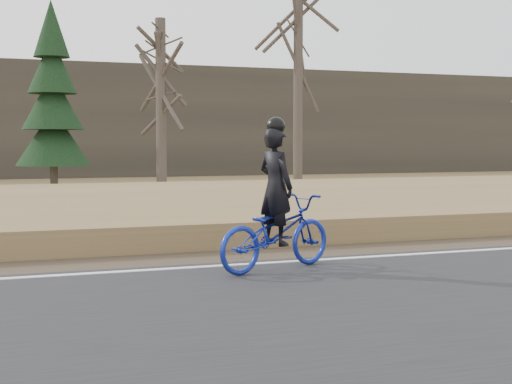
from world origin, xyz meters
name	(u,v)px	position (x,y,z in m)	size (l,w,h in m)	color
ground	(418,260)	(0.00, 0.00, 0.00)	(120.00, 120.00, 0.00)	olive
edge_line	(412,254)	(0.00, 0.20, 0.07)	(120.00, 0.12, 0.01)	silver
shoulder	(380,248)	(0.00, 1.20, 0.02)	(120.00, 1.60, 0.04)	#473A2B
embankment	(311,219)	(0.00, 4.20, 0.22)	(120.00, 5.00, 0.44)	olive
ballast	(252,204)	(0.00, 8.00, 0.23)	(120.00, 3.00, 0.45)	slate
railroad	(252,193)	(0.00, 8.00, 0.53)	(120.00, 2.40, 0.29)	black
treeline_backdrop	(122,121)	(0.00, 30.00, 3.00)	(120.00, 4.00, 6.00)	#383328
cyclist	(276,222)	(-2.53, -0.33, 0.73)	(2.11, 1.38, 2.14)	navy
bare_tree_near_left	(161,108)	(-1.00, 14.76, 3.04)	(0.36, 0.36, 6.08)	#4D4338
bare_tree_center	(298,75)	(4.67, 16.10, 4.45)	(0.36, 0.36, 8.90)	#4D4338
conifer	(53,103)	(-4.49, 16.51, 3.23)	(2.60, 2.60, 6.83)	#4D4338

